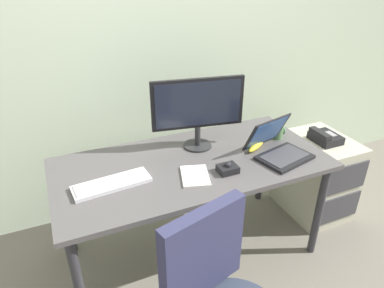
{
  "coord_description": "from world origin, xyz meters",
  "views": [
    {
      "loc": [
        -0.71,
        -1.63,
        1.78
      ],
      "look_at": [
        0.0,
        0.0,
        0.83
      ],
      "focal_mm": 32.62,
      "sensor_mm": 36.0,
      "label": 1
    }
  ],
  "objects_px": {
    "banana": "(256,146)",
    "keyboard": "(112,183)",
    "desk_phone": "(325,137)",
    "file_cabinet": "(316,176)",
    "monitor_main": "(198,107)",
    "laptop": "(278,148)",
    "trackball_mouse": "(228,168)",
    "paper_notepad": "(195,176)",
    "coffee_mug": "(277,131)"
  },
  "relations": [
    {
      "from": "banana",
      "to": "keyboard",
      "type": "bearing_deg",
      "value": -177.36
    },
    {
      "from": "desk_phone",
      "to": "file_cabinet",
      "type": "bearing_deg",
      "value": 63.22
    },
    {
      "from": "monitor_main",
      "to": "laptop",
      "type": "distance_m",
      "value": 0.54
    },
    {
      "from": "desk_phone",
      "to": "trackball_mouse",
      "type": "relative_size",
      "value": 1.82
    },
    {
      "from": "desk_phone",
      "to": "paper_notepad",
      "type": "distance_m",
      "value": 1.11
    },
    {
      "from": "laptop",
      "to": "banana",
      "type": "relative_size",
      "value": 2.01
    },
    {
      "from": "file_cabinet",
      "to": "monitor_main",
      "type": "height_order",
      "value": "monitor_main"
    },
    {
      "from": "monitor_main",
      "to": "coffee_mug",
      "type": "distance_m",
      "value": 0.59
    },
    {
      "from": "coffee_mug",
      "to": "file_cabinet",
      "type": "bearing_deg",
      "value": -2.24
    },
    {
      "from": "desk_phone",
      "to": "trackball_mouse",
      "type": "height_order",
      "value": "trackball_mouse"
    },
    {
      "from": "coffee_mug",
      "to": "monitor_main",
      "type": "bearing_deg",
      "value": 169.4
    },
    {
      "from": "banana",
      "to": "coffee_mug",
      "type": "bearing_deg",
      "value": 19.47
    },
    {
      "from": "file_cabinet",
      "to": "laptop",
      "type": "bearing_deg",
      "value": -161.75
    },
    {
      "from": "laptop",
      "to": "banana",
      "type": "xyz_separation_m",
      "value": [
        -0.07,
        0.12,
        -0.03
      ]
    },
    {
      "from": "laptop",
      "to": "coffee_mug",
      "type": "bearing_deg",
      "value": 55.12
    },
    {
      "from": "monitor_main",
      "to": "file_cabinet",
      "type": "bearing_deg",
      "value": -7.03
    },
    {
      "from": "file_cabinet",
      "to": "desk_phone",
      "type": "bearing_deg",
      "value": -116.78
    },
    {
      "from": "file_cabinet",
      "to": "banana",
      "type": "bearing_deg",
      "value": -174.64
    },
    {
      "from": "desk_phone",
      "to": "laptop",
      "type": "relative_size",
      "value": 0.52
    },
    {
      "from": "monitor_main",
      "to": "keyboard",
      "type": "bearing_deg",
      "value": -160.01
    },
    {
      "from": "coffee_mug",
      "to": "keyboard",
      "type": "bearing_deg",
      "value": -174.13
    },
    {
      "from": "monitor_main",
      "to": "coffee_mug",
      "type": "relative_size",
      "value": 6.08
    },
    {
      "from": "desk_phone",
      "to": "laptop",
      "type": "distance_m",
      "value": 0.57
    },
    {
      "from": "coffee_mug",
      "to": "paper_notepad",
      "type": "relative_size",
      "value": 0.45
    },
    {
      "from": "monitor_main",
      "to": "trackball_mouse",
      "type": "bearing_deg",
      "value": -84.81
    },
    {
      "from": "keyboard",
      "to": "paper_notepad",
      "type": "distance_m",
      "value": 0.45
    },
    {
      "from": "monitor_main",
      "to": "laptop",
      "type": "height_order",
      "value": "monitor_main"
    },
    {
      "from": "trackball_mouse",
      "to": "paper_notepad",
      "type": "height_order",
      "value": "trackball_mouse"
    },
    {
      "from": "file_cabinet",
      "to": "paper_notepad",
      "type": "height_order",
      "value": "paper_notepad"
    },
    {
      "from": "file_cabinet",
      "to": "keyboard",
      "type": "bearing_deg",
      "value": -176.27
    },
    {
      "from": "paper_notepad",
      "to": "desk_phone",
      "type": "bearing_deg",
      "value": 9.49
    },
    {
      "from": "file_cabinet",
      "to": "keyboard",
      "type": "relative_size",
      "value": 1.46
    },
    {
      "from": "monitor_main",
      "to": "keyboard",
      "type": "xyz_separation_m",
      "value": [
        -0.6,
        -0.22,
        -0.25
      ]
    },
    {
      "from": "monitor_main",
      "to": "trackball_mouse",
      "type": "relative_size",
      "value": 5.17
    },
    {
      "from": "keyboard",
      "to": "laptop",
      "type": "xyz_separation_m",
      "value": [
        1.0,
        -0.08,
        0.04
      ]
    },
    {
      "from": "desk_phone",
      "to": "keyboard",
      "type": "relative_size",
      "value": 0.48
    },
    {
      "from": "monitor_main",
      "to": "banana",
      "type": "height_order",
      "value": "monitor_main"
    },
    {
      "from": "file_cabinet",
      "to": "monitor_main",
      "type": "bearing_deg",
      "value": 172.97
    },
    {
      "from": "paper_notepad",
      "to": "coffee_mug",
      "type": "bearing_deg",
      "value": 17.22
    },
    {
      "from": "banana",
      "to": "trackball_mouse",
      "type": "bearing_deg",
      "value": -150.36
    },
    {
      "from": "file_cabinet",
      "to": "desk_phone",
      "type": "height_order",
      "value": "desk_phone"
    },
    {
      "from": "keyboard",
      "to": "paper_notepad",
      "type": "relative_size",
      "value": 2.02
    },
    {
      "from": "laptop",
      "to": "coffee_mug",
      "type": "relative_size",
      "value": 4.08
    },
    {
      "from": "monitor_main",
      "to": "trackball_mouse",
      "type": "distance_m",
      "value": 0.42
    },
    {
      "from": "desk_phone",
      "to": "coffee_mug",
      "type": "relative_size",
      "value": 2.14
    },
    {
      "from": "monitor_main",
      "to": "banana",
      "type": "distance_m",
      "value": 0.45
    },
    {
      "from": "file_cabinet",
      "to": "coffee_mug",
      "type": "height_order",
      "value": "coffee_mug"
    },
    {
      "from": "monitor_main",
      "to": "banana",
      "type": "bearing_deg",
      "value": -27.99
    },
    {
      "from": "laptop",
      "to": "desk_phone",
      "type": "bearing_deg",
      "value": 16.93
    },
    {
      "from": "banana",
      "to": "paper_notepad",
      "type": "bearing_deg",
      "value": -163.77
    }
  ]
}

